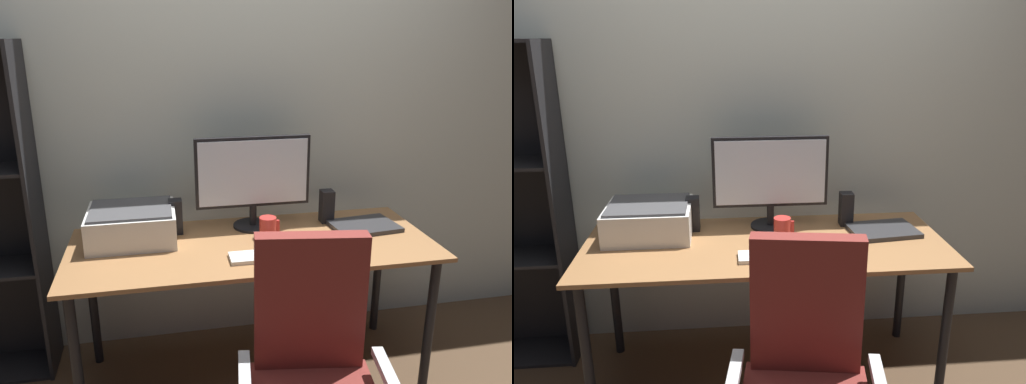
% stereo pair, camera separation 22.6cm
% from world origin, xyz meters
% --- Properties ---
extents(ground_plane, '(12.00, 12.00, 0.00)m').
position_xyz_m(ground_plane, '(0.00, 0.00, 0.00)').
color(ground_plane, '#4C3826').
extents(back_wall, '(6.40, 0.10, 2.60)m').
position_xyz_m(back_wall, '(0.00, 0.51, 1.30)').
color(back_wall, beige).
rests_on(back_wall, ground).
extents(desk, '(1.69, 0.68, 0.74)m').
position_xyz_m(desk, '(0.00, 0.00, 0.66)').
color(desk, olive).
rests_on(desk, ground).
extents(monitor, '(0.57, 0.20, 0.46)m').
position_xyz_m(monitor, '(0.04, 0.20, 1.00)').
color(monitor, black).
rests_on(monitor, desk).
extents(keyboard, '(0.29, 0.11, 0.02)m').
position_xyz_m(keyboard, '(0.01, -0.17, 0.75)').
color(keyboard, silver).
rests_on(keyboard, desk).
extents(mouse, '(0.07, 0.10, 0.03)m').
position_xyz_m(mouse, '(0.24, -0.17, 0.76)').
color(mouse, black).
rests_on(mouse, desk).
extents(coffee_mug, '(0.10, 0.08, 0.10)m').
position_xyz_m(coffee_mug, '(0.08, 0.05, 0.79)').
color(coffee_mug, '#B72D28').
rests_on(coffee_mug, desk).
extents(laptop, '(0.34, 0.26, 0.02)m').
position_xyz_m(laptop, '(0.58, 0.07, 0.75)').
color(laptop, '#2D2D30').
rests_on(laptop, desk).
extents(speaker_left, '(0.06, 0.07, 0.17)m').
position_xyz_m(speaker_left, '(-0.34, 0.19, 0.82)').
color(speaker_left, black).
rests_on(speaker_left, desk).
extents(speaker_right, '(0.06, 0.07, 0.17)m').
position_xyz_m(speaker_right, '(0.43, 0.19, 0.82)').
color(speaker_right, black).
rests_on(speaker_right, desk).
extents(printer, '(0.40, 0.34, 0.16)m').
position_xyz_m(printer, '(-0.55, 0.14, 0.82)').
color(printer, silver).
rests_on(printer, desk).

